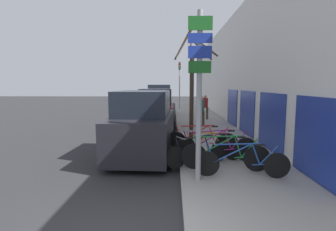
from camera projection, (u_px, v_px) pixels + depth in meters
ground_plane at (159, 128)px, 14.82m from camera, size 80.00×80.00×0.00m
sidewalk_curb at (200, 120)px, 17.54m from camera, size 3.20×32.00×0.15m
building_facade at (228, 73)px, 17.04m from camera, size 0.23×32.00×6.50m
signpost at (199, 90)px, 6.13m from camera, size 0.56×0.15×3.99m
bicycle_0 at (242, 162)px, 6.52m from camera, size 2.35×0.44×0.88m
bicycle_1 at (225, 155)px, 7.06m from camera, size 2.37×0.44×0.97m
bicycle_2 at (199, 152)px, 7.53m from camera, size 1.87×1.12×0.87m
bicycle_3 at (215, 148)px, 7.80m from camera, size 2.61×0.54×0.99m
bicycle_4 at (209, 146)px, 8.31m from camera, size 1.95×0.83×0.83m
bicycle_5 at (201, 141)px, 8.76m from camera, size 2.41×0.48×0.99m
parked_car_0 at (144, 126)px, 9.00m from camera, size 2.23×4.51×2.25m
parked_car_1 at (156, 111)px, 14.39m from camera, size 2.16×4.23×2.23m
parked_car_2 at (160, 103)px, 19.46m from camera, size 1.95×4.30×2.45m
pedestrian_near at (201, 108)px, 14.51m from camera, size 0.45×0.38×1.71m
pedestrian_far at (205, 105)px, 17.41m from camera, size 0.42×0.36×1.63m
street_tree at (192, 86)px, 10.91m from camera, size 1.71×1.60×4.69m
traffic_light at (180, 78)px, 24.84m from camera, size 0.20×0.30×4.50m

